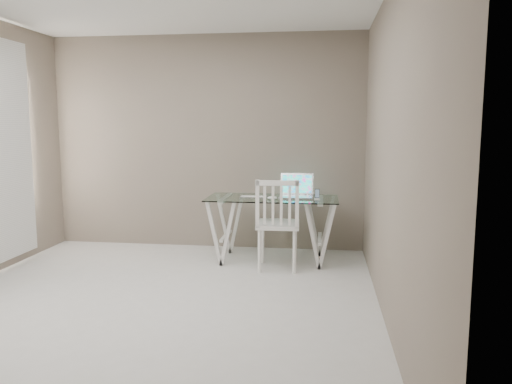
# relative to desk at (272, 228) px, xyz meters

# --- Properties ---
(room) EXTENTS (4.50, 4.52, 2.71)m
(room) POSITION_rel_desk_xyz_m (-0.98, -1.63, 1.33)
(room) COLOR beige
(room) RESTS_ON ground
(desk) EXTENTS (1.50, 0.70, 0.75)m
(desk) POSITION_rel_desk_xyz_m (0.00, 0.00, 0.00)
(desk) COLOR silver
(desk) RESTS_ON ground
(chair) EXTENTS (0.48, 0.48, 1.01)m
(chair) POSITION_rel_desk_xyz_m (0.10, -0.38, 0.17)
(chair) COLOR white
(chair) RESTS_ON ground
(laptop) EXTENTS (0.38, 0.36, 0.26)m
(laptop) POSITION_rel_desk_xyz_m (0.27, 0.11, 0.43)
(laptop) COLOR silver
(laptop) RESTS_ON desk
(keyboard) EXTENTS (0.31, 0.13, 0.01)m
(keyboard) POSITION_rel_desk_xyz_m (-0.22, 0.02, 0.37)
(keyboard) COLOR silver
(keyboard) RESTS_ON desk
(mouse) EXTENTS (0.11, 0.07, 0.04)m
(mouse) POSITION_rel_desk_xyz_m (0.01, -0.14, 0.38)
(mouse) COLOR white
(mouse) RESTS_ON desk
(phone_dock) EXTENTS (0.06, 0.06, 0.12)m
(phone_dock) POSITION_rel_desk_xyz_m (0.51, -0.06, 0.40)
(phone_dock) COLOR white
(phone_dock) RESTS_ON desk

